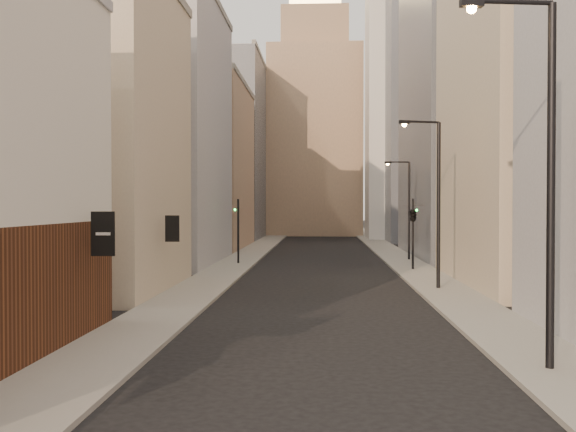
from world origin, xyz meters
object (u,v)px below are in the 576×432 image
object	(u,v)px
white_tower	(398,98)
traffic_light_left	(238,220)
traffic_light_right	(413,214)
streetlamp_far	(407,204)
clock_tower	(315,120)
streetlamp_near	(542,161)
streetlamp_mid	(435,194)

from	to	relation	value
white_tower	traffic_light_left	distance (m)	43.10
traffic_light_left	traffic_light_right	size ratio (longest dim) A/B	1.00
streetlamp_far	traffic_light_right	world-z (taller)	streetlamp_far
clock_tower	traffic_light_left	distance (m)	53.12
traffic_light_right	white_tower	bearing A→B (deg)	-118.80
streetlamp_far	traffic_light_right	xyz separation A→B (m)	(-0.59, -7.83, -0.67)
streetlamp_near	traffic_light_left	distance (m)	33.07
traffic_light_right	clock_tower	bearing A→B (deg)	-106.02
streetlamp_near	traffic_light_left	size ratio (longest dim) A/B	2.01
traffic_light_left	traffic_light_right	xyz separation A→B (m)	(12.59, -3.84, 0.49)
white_tower	traffic_light_left	xyz separation A→B (m)	(-16.27, -36.92, -15.16)
clock_tower	white_tower	world-z (taller)	clock_tower
clock_tower	white_tower	bearing A→B (deg)	-51.84
white_tower	clock_tower	bearing A→B (deg)	128.16
white_tower	streetlamp_far	bearing A→B (deg)	-95.37
traffic_light_right	traffic_light_left	bearing A→B (deg)	-40.58
clock_tower	streetlamp_mid	distance (m)	66.37
clock_tower	streetlamp_near	xyz separation A→B (m)	(6.97, -81.56, -11.88)
white_tower	streetlamp_far	xyz separation A→B (m)	(-3.09, -32.93, -14.00)
streetlamp_mid	streetlamp_far	world-z (taller)	streetlamp_mid
clock_tower	streetlamp_near	bearing A→B (deg)	-85.11
white_tower	streetlamp_near	distance (m)	68.89
streetlamp_near	streetlamp_far	world-z (taller)	streetlamp_near
streetlamp_far	traffic_light_left	distance (m)	13.82
clock_tower	streetlamp_near	distance (m)	82.71
clock_tower	streetlamp_mid	world-z (taller)	clock_tower
clock_tower	traffic_light_left	xyz separation A→B (m)	(-5.27, -50.92, -14.19)
white_tower	streetlamp_near	world-z (taller)	white_tower
clock_tower	white_tower	xyz separation A→B (m)	(11.00, -14.00, 0.97)
streetlamp_mid	traffic_light_right	size ratio (longest dim) A/B	1.80
clock_tower	traffic_light_left	world-z (taller)	clock_tower
white_tower	traffic_light_left	world-z (taller)	white_tower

